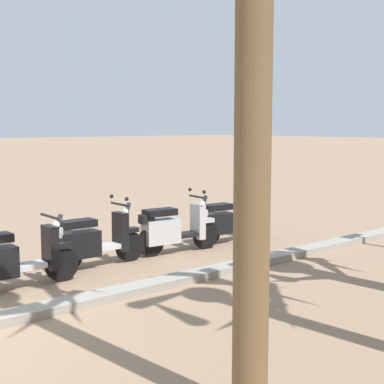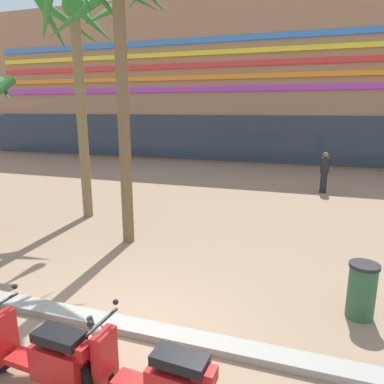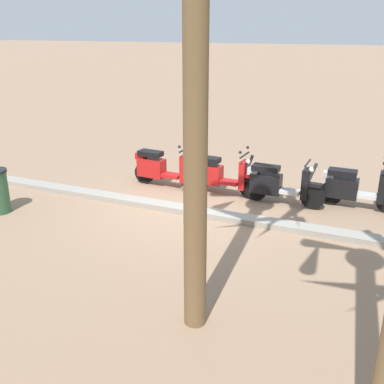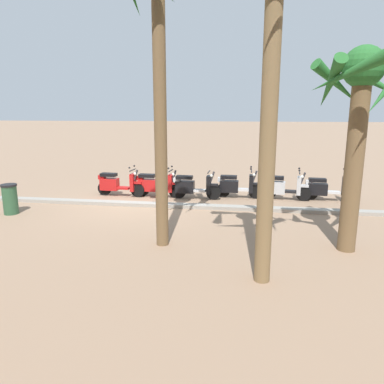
% 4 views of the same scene
% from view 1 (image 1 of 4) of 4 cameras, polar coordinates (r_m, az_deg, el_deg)
% --- Properties ---
extents(scooter_black_mid_centre, '(1.83, 0.56, 1.17)m').
position_cam_1_polar(scooter_black_mid_centre, '(11.64, 3.70, -2.86)').
color(scooter_black_mid_centre, black).
rests_on(scooter_black_mid_centre, ground).
extents(scooter_silver_last_in_row, '(1.73, 0.58, 1.17)m').
position_cam_1_polar(scooter_silver_last_in_row, '(10.59, -1.94, -3.71)').
color(scooter_silver_last_in_row, black).
rests_on(scooter_silver_last_in_row, ground).
extents(scooter_black_lead_nearest, '(1.73, 0.56, 1.17)m').
position_cam_1_polar(scooter_black_lead_nearest, '(9.67, -9.93, -4.85)').
color(scooter_black_lead_nearest, black).
rests_on(scooter_black_lead_nearest, ground).
extents(scooter_black_mid_rear, '(1.80, 0.56, 1.04)m').
position_cam_1_polar(scooter_black_mid_rear, '(8.63, -17.65, -6.44)').
color(scooter_black_mid_rear, black).
rests_on(scooter_black_mid_rear, ground).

